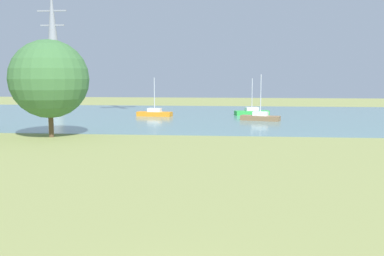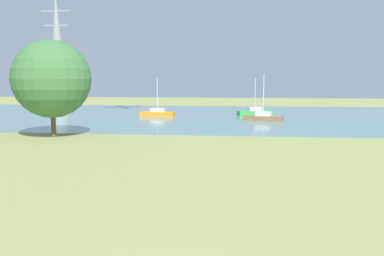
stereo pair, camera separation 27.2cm
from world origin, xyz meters
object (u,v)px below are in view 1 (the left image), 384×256
(sailboat_green, at_px, (252,112))
(electricity_pylon, at_px, (53,45))
(sailboat_orange, at_px, (155,113))
(sailboat_brown, at_px, (260,117))
(tree_mid_shore, at_px, (49,79))

(sailboat_green, bearing_deg, electricity_pylon, 145.80)
(sailboat_green, bearing_deg, sailboat_orange, -166.49)
(sailboat_brown, distance_m, electricity_pylon, 56.27)
(sailboat_green, distance_m, tree_mid_shore, 31.04)
(sailboat_brown, bearing_deg, sailboat_orange, 162.44)
(tree_mid_shore, bearing_deg, sailboat_orange, 75.20)
(tree_mid_shore, distance_m, electricity_pylon, 57.07)
(sailboat_brown, bearing_deg, sailboat_green, 95.45)
(sailboat_orange, bearing_deg, electricity_pylon, 131.64)
(sailboat_orange, height_order, sailboat_brown, sailboat_brown)
(sailboat_orange, bearing_deg, sailboat_brown, -17.56)
(sailboat_green, xyz_separation_m, tree_mid_shore, (-18.95, -24.12, 4.77))
(sailboat_green, distance_m, sailboat_brown, 7.74)
(sailboat_green, xyz_separation_m, electricity_pylon, (-41.18, 27.99, 11.64))
(sailboat_orange, xyz_separation_m, sailboat_brown, (14.16, -4.48, 0.00))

